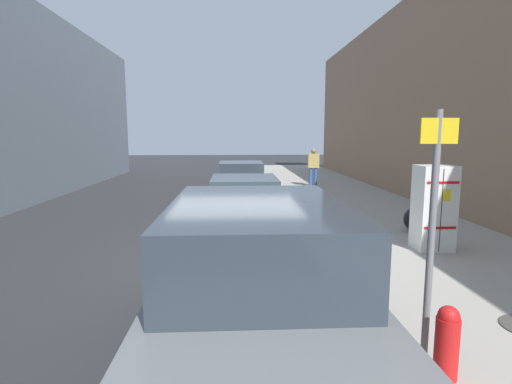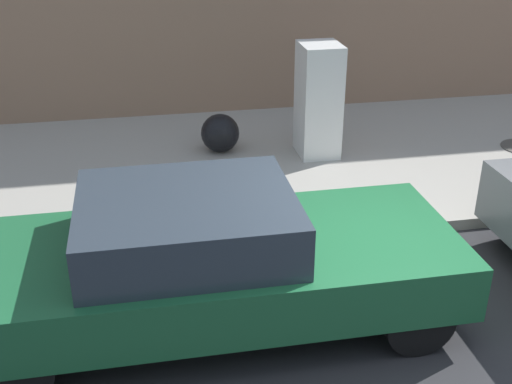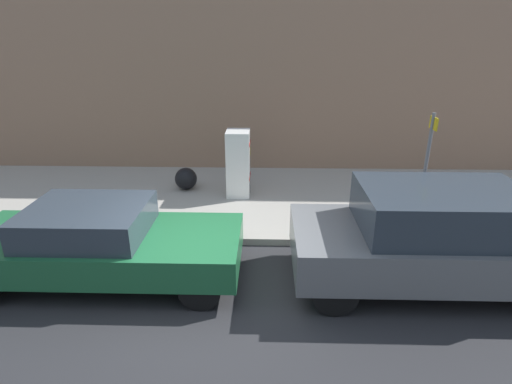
# 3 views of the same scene
# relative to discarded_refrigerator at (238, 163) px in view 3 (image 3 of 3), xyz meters

# --- Properties ---
(ground_plane) EXTENTS (80.00, 80.00, 0.00)m
(ground_plane) POSITION_rel_discarded_refrigerator_xyz_m (3.92, -0.33, -0.99)
(ground_plane) COLOR #28282B
(sidewalk_slab) EXTENTS (4.74, 44.00, 0.15)m
(sidewalk_slab) POSITION_rel_discarded_refrigerator_xyz_m (0.10, -0.33, -0.92)
(sidewalk_slab) COLOR #9E998E
(sidewalk_slab) RESTS_ON ground
(building_facade_near) EXTENTS (2.18, 39.60, 7.33)m
(building_facade_near) POSITION_rel_discarded_refrigerator_xyz_m (-3.35, -0.33, 2.67)
(building_facade_near) COLOR #937056
(building_facade_near) RESTS_ON ground
(discarded_refrigerator) EXTENTS (0.70, 0.59, 1.69)m
(discarded_refrigerator) POSITION_rel_discarded_refrigerator_xyz_m (0.00, 0.00, 0.00)
(discarded_refrigerator) COLOR white
(discarded_refrigerator) RESTS_ON sidewalk_slab
(manhole_cover) EXTENTS (0.70, 0.70, 0.02)m
(manhole_cover) POSITION_rel_discarded_refrigerator_xyz_m (0.40, 3.29, -0.84)
(manhole_cover) COLOR #47443F
(manhole_cover) RESTS_ON sidewalk_slab
(street_sign_post) EXTENTS (0.36, 0.07, 2.52)m
(street_sign_post) POSITION_rel_discarded_refrigerator_xyz_m (2.03, 3.91, 0.57)
(street_sign_post) COLOR slate
(street_sign_post) RESTS_ON sidewalk_slab
(fire_hydrant) EXTENTS (0.22, 0.22, 0.72)m
(fire_hydrant) POSITION_rel_discarded_refrigerator_xyz_m (1.96, 4.19, -0.48)
(fire_hydrant) COLOR red
(fire_hydrant) RESTS_ON sidewalk_slab
(trash_bag) EXTENTS (0.59, 0.59, 0.59)m
(trash_bag) POSITION_rel_discarded_refrigerator_xyz_m (-0.35, -1.45, -0.55)
(trash_bag) COLOR black
(trash_bag) RESTS_ON sidewalk_slab
(parked_sedan_green) EXTENTS (1.84, 4.68, 1.38)m
(parked_sedan_green) POSITION_rel_discarded_refrigerator_xyz_m (3.71, -2.12, -0.28)
(parked_sedan_green) COLOR #1E6038
(parked_sedan_green) RESTS_ON ground
(parked_suv_gray) EXTENTS (1.99, 4.82, 1.75)m
(parked_suv_gray) POSITION_rel_discarded_refrigerator_xyz_m (3.71, 3.60, -0.09)
(parked_suv_gray) COLOR slate
(parked_suv_gray) RESTS_ON ground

